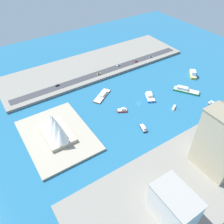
{
  "coord_description": "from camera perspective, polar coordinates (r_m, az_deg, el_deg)",
  "views": [
    {
      "loc": [
        -142.93,
        127.31,
        150.18
      ],
      "look_at": [
        -0.08,
        33.59,
        3.39
      ],
      "focal_mm": 37.01,
      "sensor_mm": 36.0,
      "label": 1
    }
  ],
  "objects": [
    {
      "name": "quay_east",
      "position": [
        306.2,
        -4.34,
        11.49
      ],
      "size": [
        70.0,
        240.0,
        2.92
      ],
      "primitive_type": "cube",
      "color": "gray",
      "rests_on": "ground_plane"
    },
    {
      "name": "suv_black",
      "position": [
        268.68,
        -13.33,
        6.46
      ],
      "size": [
        2.09,
        4.51,
        1.57
      ],
      "color": "black",
      "rests_on": "road_strip"
    },
    {
      "name": "barge_flat_brown",
      "position": [
        250.98,
        -2.42,
        4.18
      ],
      "size": [
        21.4,
        27.2,
        3.1
      ],
      "color": "brown",
      "rests_on": "ground_plane"
    },
    {
      "name": "pickup_red",
      "position": [
        311.04,
        5.94,
        12.39
      ],
      "size": [
        1.82,
        4.3,
        1.68
      ],
      "color": "black",
      "rests_on": "road_strip"
    },
    {
      "name": "hotel_broad_white",
      "position": [
        155.96,
        14.96,
        -21.44
      ],
      "size": [
        28.65,
        19.22,
        25.19
      ],
      "color": "silver",
      "rests_on": "quay_west"
    },
    {
      "name": "van_white",
      "position": [
        300.09,
        1.63,
        11.46
      ],
      "size": [
        2.01,
        5.23,
        1.53
      ],
      "color": "black",
      "rests_on": "road_strip"
    },
    {
      "name": "opera_landmark",
      "position": [
        204.68,
        -13.7,
        -3.86
      ],
      "size": [
        36.33,
        23.03,
        19.96
      ],
      "color": "#BCAD93",
      "rests_on": "peninsula_point"
    },
    {
      "name": "traffic_light_waterfront",
      "position": [
        301.28,
        5.18,
        12.18
      ],
      "size": [
        0.36,
        0.36,
        6.5
      ],
      "color": "black",
      "rests_on": "quay_east"
    },
    {
      "name": "ferry_yellow_fast",
      "position": [
        301.88,
        19.41,
        8.93
      ],
      "size": [
        19.38,
        18.83,
        7.31
      ],
      "color": "yellow",
      "rests_on": "ground_plane"
    },
    {
      "name": "patrol_launch_navy",
      "position": [
        213.8,
        7.74,
        -3.93
      ],
      "size": [
        11.61,
        6.32,
        3.85
      ],
      "color": "#1E284C",
      "rests_on": "ground_plane"
    },
    {
      "name": "peninsula_point",
      "position": [
        211.4,
        -13.33,
        -5.65
      ],
      "size": [
        74.39,
        55.24,
        2.0
      ],
      "primitive_type": "cube",
      "color": "#A89E89",
      "rests_on": "ground_plane"
    },
    {
      "name": "sedan_silver",
      "position": [
        324.46,
        9.58,
        13.29
      ],
      "size": [
        2.13,
        4.62,
        1.6
      ],
      "color": "black",
      "rests_on": "road_strip"
    },
    {
      "name": "catamaran_blue",
      "position": [
        251.09,
        9.32,
        3.78
      ],
      "size": [
        17.94,
        14.51,
        4.51
      ],
      "color": "blue",
      "rests_on": "ground_plane"
    },
    {
      "name": "taxi_yellow_cab",
      "position": [
        282.52,
        -3.3,
        9.4
      ],
      "size": [
        1.96,
        4.31,
        1.59
      ],
      "color": "black",
      "rests_on": "road_strip"
    },
    {
      "name": "yacht_sleek_gray",
      "position": [
        260.04,
        23.61,
        1.86
      ],
      "size": [
        10.37,
        6.95,
        3.77
      ],
      "color": "#999EA3",
      "rests_on": "ground_plane"
    },
    {
      "name": "tugboat_red",
      "position": [
        230.73,
        2.51,
        0.44
      ],
      "size": [
        8.67,
        10.83,
        3.9
      ],
      "color": "red",
      "rests_on": "ground_plane"
    },
    {
      "name": "quay_west",
      "position": [
        202.16,
        23.42,
        -11.36
      ],
      "size": [
        70.0,
        240.0,
        2.92
      ],
      "primitive_type": "cube",
      "color": "gray",
      "rests_on": "ground_plane"
    },
    {
      "name": "office_block_beige",
      "position": [
        178.59,
        24.93,
        -7.28
      ],
      "size": [
        31.3,
        16.88,
        50.78
      ],
      "color": "#C6B793",
      "rests_on": "quay_west"
    },
    {
      "name": "ferry_green_doubledeck",
      "position": [
        269.88,
        17.64,
        5.19
      ],
      "size": [
        27.4,
        21.59,
        5.09
      ],
      "color": "#2D8C4C",
      "rests_on": "ground_plane"
    },
    {
      "name": "ground_plane",
      "position": [
        243.29,
        6.62,
        2.23
      ],
      "size": [
        440.0,
        440.0,
        0.0
      ],
      "primitive_type": "plane",
      "color": "#23668E"
    },
    {
      "name": "sailboat_small_white",
      "position": [
        242.74,
        15.06,
        1.06
      ],
      "size": [
        6.93,
        9.59,
        9.67
      ],
      "color": "white",
      "rests_on": "ground_plane"
    },
    {
      "name": "road_strip",
      "position": [
        288.24,
        -2.06,
        9.93
      ],
      "size": [
        10.26,
        228.0,
        0.15
      ],
      "primitive_type": "cube",
      "color": "#38383D",
      "rests_on": "quay_east"
    }
  ]
}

